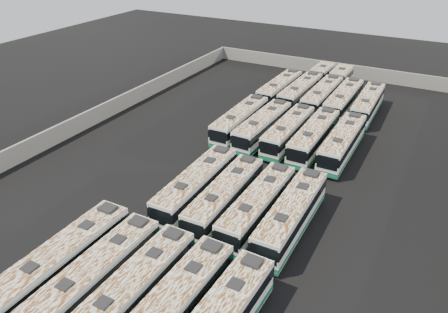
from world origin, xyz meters
TOP-DOWN VIEW (x-y plane):
  - ground at (0.00, 0.00)m, footprint 140.00×140.00m
  - perimeter_wall at (0.00, 0.00)m, footprint 45.20×73.20m
  - bus_front_far_left at (-4.53, -20.50)m, footprint 2.52×11.88m
  - bus_front_left at (-1.37, -20.55)m, footprint 2.47×11.64m
  - bus_front_center at (1.79, -20.50)m, footprint 2.50×11.66m
  - bus_front_right at (4.92, -20.50)m, footprint 2.71×11.89m
  - bus_midfront_left at (-1.36, -7.35)m, footprint 2.78×11.91m
  - bus_midfront_center at (1.79, -7.63)m, footprint 2.73×11.62m
  - bus_midfront_right at (4.94, -7.56)m, footprint 2.49×11.50m
  - bus_midfront_far_right at (7.97, -7.44)m, footprint 2.57×11.77m
  - bus_midback_far_left at (-4.55, 8.02)m, footprint 2.56×11.63m
  - bus_midback_left at (-1.43, 7.79)m, footprint 2.74×11.67m
  - bus_midback_center at (1.75, 8.01)m, footprint 2.49×11.36m
  - bus_midback_right at (4.87, 7.91)m, footprint 2.48×11.72m
  - bus_midback_far_right at (8.11, 7.99)m, footprint 2.49×11.68m
  - bus_back_far_left at (-4.57, 20.97)m, footprint 2.61×11.51m
  - bus_back_left at (-1.38, 24.15)m, footprint 2.87×18.09m
  - bus_back_center at (1.81, 23.98)m, footprint 2.58×18.21m
  - bus_back_right at (4.80, 20.85)m, footprint 2.53×11.82m
  - bus_back_far_right at (8.01, 21.08)m, footprint 2.61×11.42m

SIDE VIEW (x-z plane):
  - ground at x=0.00m, z-range 0.00..0.00m
  - perimeter_wall at x=0.00m, z-range 0.00..2.20m
  - bus_midback_center at x=1.75m, z-range 0.04..3.23m
  - bus_back_far_right at x=8.01m, z-range 0.04..3.24m
  - bus_back_far_left at x=-4.57m, z-range 0.04..3.27m
  - bus_midfront_right at x=4.94m, z-range 0.04..3.27m
  - bus_midfront_center at x=1.79m, z-range 0.04..3.29m
  - bus_back_left at x=-1.38m, z-range 0.03..3.31m
  - bus_midback_far_left at x=-4.55m, z-range 0.04..3.31m
  - bus_midback_left at x=-1.43m, z-range 0.04..3.31m
  - bus_front_left at x=-1.37m, z-range 0.04..3.31m
  - bus_front_center at x=1.79m, z-range 0.04..3.32m
  - bus_midback_far_right at x=8.11m, z-range 0.04..3.33m
  - bus_back_center at x=1.81m, z-range 0.04..3.33m
  - bus_midback_right at x=4.87m, z-range 0.04..3.34m
  - bus_midfront_far_right at x=7.97m, z-range 0.04..3.35m
  - bus_back_right at x=4.80m, z-range 0.04..3.37m
  - bus_front_right at x=4.92m, z-range 0.04..3.38m
  - bus_midfront_left at x=-1.36m, z-range 0.04..3.38m
  - bus_front_far_left at x=-4.53m, z-range 0.04..3.39m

